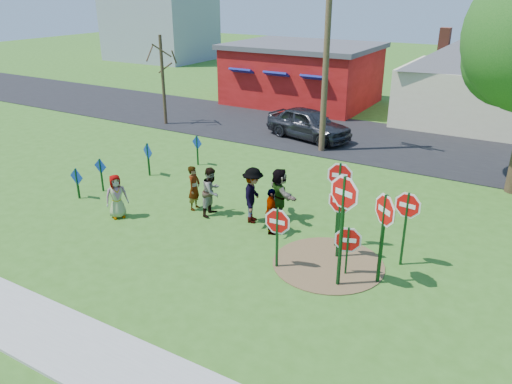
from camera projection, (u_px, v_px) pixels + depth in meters
ground at (219, 217)px, 17.25m from camera, size 120.00×120.00×0.00m
sidewalk at (42, 331)px, 11.51m from camera, size 22.00×1.80×0.08m
road at (342, 136)px, 26.39m from camera, size 120.00×7.50×0.04m
dirt_patch at (328, 264)px, 14.34m from camera, size 3.20×3.20×0.03m
red_building at (302, 73)px, 33.39m from camera, size 9.40×7.69×3.90m
cream_house at (481, 72)px, 27.87m from camera, size 9.40×9.40×6.50m
distant_building at (160, 20)px, 52.72m from camera, size 10.00×8.00×8.00m
stop_sign_a at (277, 226)px, 13.70m from camera, size 1.02×0.09×1.94m
stop_sign_b at (339, 184)px, 14.55m from camera, size 1.01×0.18×2.83m
stop_sign_c at (343, 206)px, 12.46m from camera, size 1.13×0.39×3.27m
stop_sign_d at (407, 211)px, 13.69m from camera, size 1.01×0.13×2.36m
stop_sign_e at (348, 242)px, 13.47m from camera, size 0.96×0.36×1.57m
stop_sign_f at (384, 217)px, 12.73m from camera, size 0.91×0.75×2.72m
stop_sign_g at (340, 208)px, 14.11m from camera, size 0.99×0.07×2.29m
blue_diamond_a at (77, 180)px, 18.50m from camera, size 0.68×0.06×1.20m
blue_diamond_b at (101, 171)px, 19.13m from camera, size 0.61×0.06×1.33m
blue_diamond_c at (148, 156)px, 20.71m from camera, size 0.69×0.26×1.42m
blue_diamond_d at (197, 147)px, 21.95m from camera, size 0.62×0.17×1.35m
person_a at (116, 196)px, 16.97m from camera, size 0.81×0.90×1.55m
person_b at (194, 188)px, 17.59m from camera, size 0.47×0.64×1.62m
person_c at (212, 191)px, 17.14m from camera, size 0.71×0.88×1.73m
person_d at (253, 195)px, 16.57m from camera, size 1.09×1.41×1.92m
person_e at (271, 211)px, 15.85m from camera, size 0.73×0.98×1.54m
person_f at (279, 194)px, 16.82m from camera, size 1.66×1.45×1.82m
suv at (309, 124)px, 25.69m from camera, size 4.96×2.92×1.58m
utility_pole at (327, 50)px, 22.31m from camera, size 2.19×0.53×9.03m
bare_tree_west at (162, 68)px, 27.58m from camera, size 1.80×1.80×4.96m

